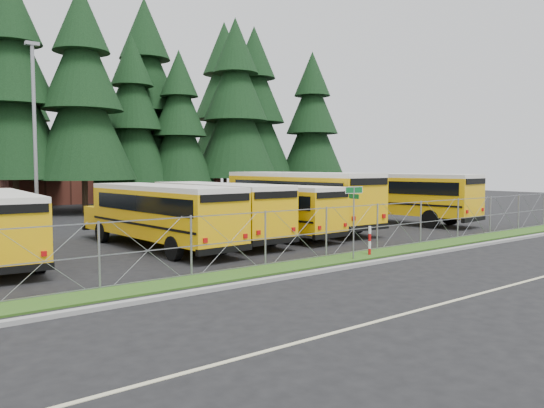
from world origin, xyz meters
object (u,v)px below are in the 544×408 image
(bus_3, at_px, (159,217))
(street_sign, at_px, (354,207))
(bus_6, at_px, (295,201))
(light_standard, at_px, (35,130))
(striped_bollard, at_px, (370,241))
(bus_5, at_px, (264,211))
(bus_east, at_px, (391,198))
(bus_4, at_px, (214,212))

(bus_3, bearing_deg, street_sign, -61.14)
(bus_6, xyz_separation_m, light_standard, (-12.07, 7.24, 3.88))
(bus_6, relative_size, striped_bollard, 10.32)
(street_sign, distance_m, light_standard, 18.24)
(bus_5, xyz_separation_m, light_standard, (-8.76, 8.73, 4.18))
(street_sign, bearing_deg, bus_east, 33.91)
(bus_3, xyz_separation_m, bus_6, (9.37, 1.93, 0.24))
(bus_east, relative_size, striped_bollard, 9.93)
(bus_6, xyz_separation_m, bus_east, (7.28, -0.99, -0.06))
(bus_4, height_order, bus_5, bus_4)
(bus_6, bearing_deg, bus_4, -166.73)
(bus_3, relative_size, light_standard, 1.04)
(bus_6, bearing_deg, bus_east, -6.58)
(bus_3, xyz_separation_m, street_sign, (4.53, -7.20, 0.65))
(bus_3, xyz_separation_m, light_standard, (-2.70, 9.18, 4.11))
(bus_3, distance_m, bus_4, 3.24)
(bus_4, relative_size, bus_east, 0.88)
(bus_east, bearing_deg, bus_6, 165.02)
(bus_3, relative_size, striped_bollard, 8.82)
(light_standard, bearing_deg, bus_3, -73.61)
(bus_east, height_order, light_standard, light_standard)
(bus_4, bearing_deg, bus_5, -2.66)
(bus_3, bearing_deg, light_standard, 103.07)
(bus_4, xyz_separation_m, bus_6, (6.18, 1.32, 0.24))
(bus_5, height_order, bus_6, bus_6)
(bus_6, bearing_deg, bus_5, -154.61)
(street_sign, bearing_deg, bus_4, 99.80)
(bus_4, relative_size, light_standard, 1.04)
(bus_4, xyz_separation_m, light_standard, (-5.88, 8.57, 4.12))
(striped_bollard, relative_size, light_standard, 0.12)
(bus_5, height_order, light_standard, light_standard)
(bus_3, xyz_separation_m, striped_bollard, (5.75, -6.94, -0.79))
(bus_4, distance_m, striped_bollard, 8.01)
(bus_5, xyz_separation_m, striped_bollard, (-0.30, -7.38, -0.72))
(bus_east, bearing_deg, bus_5, 175.46)
(bus_5, relative_size, street_sign, 3.58)
(bus_3, bearing_deg, bus_east, -0.08)
(bus_east, distance_m, street_sign, 14.61)
(bus_3, xyz_separation_m, bus_east, (16.65, 0.94, 0.18))
(bus_3, bearing_deg, bus_4, 7.52)
(light_standard, bearing_deg, bus_4, -55.53)
(bus_4, distance_m, bus_5, 2.88)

